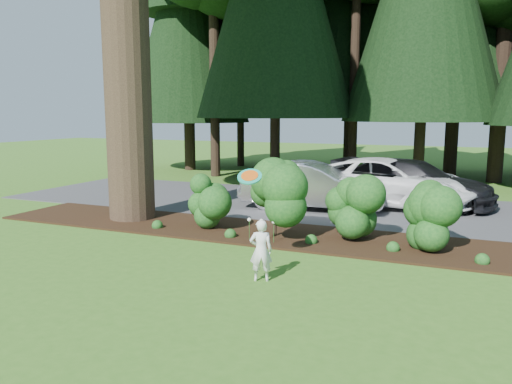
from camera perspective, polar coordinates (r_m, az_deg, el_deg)
ground at (r=9.19m, az=-3.42°, el=-9.57°), size 80.00×80.00×0.00m
mulch_bed at (r=12.06m, az=3.49°, el=-4.93°), size 16.00×2.50×0.05m
driveway at (r=16.04m, az=8.60°, el=-1.57°), size 22.00×6.00×0.03m
shrub_row at (r=11.56m, az=6.94°, el=-1.62°), size 6.53×1.60×1.61m
lily_cluster at (r=11.29m, az=0.63°, el=-3.43°), size 0.69×0.09×0.57m
car_silver_wagon at (r=15.27m, az=6.45°, el=0.73°), size 4.42×1.73×1.43m
car_white_suv at (r=16.23m, az=14.80°, el=1.10°), size 5.61×2.96×1.50m
car_dark_suv at (r=16.57m, az=17.50°, el=1.03°), size 5.22×2.75×1.44m
child at (r=8.78m, az=0.57°, el=-6.69°), size 0.47×0.40×1.10m
frisbee at (r=9.01m, az=-0.73°, el=1.80°), size 0.48×0.40×0.30m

